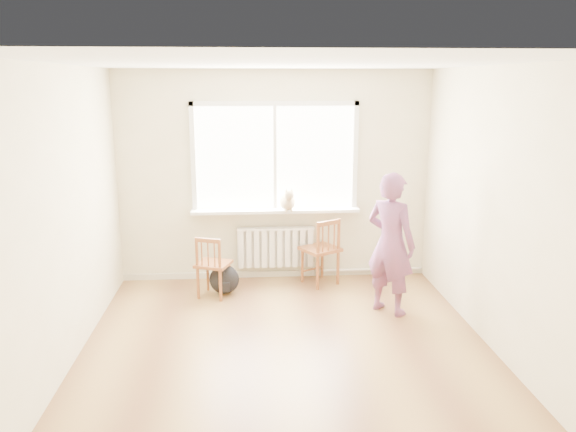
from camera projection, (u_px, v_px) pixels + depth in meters
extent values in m
plane|color=#A07841|center=(288.00, 356.00, 5.35)|extent=(4.50, 4.50, 0.00)
plane|color=white|center=(288.00, 63.00, 4.72)|extent=(4.50, 4.50, 0.00)
cube|color=beige|center=(275.00, 177.00, 7.22)|extent=(4.00, 0.01, 2.70)
cube|color=white|center=(275.00, 158.00, 7.14)|extent=(2.00, 0.02, 1.30)
cube|color=white|center=(275.00, 103.00, 6.96)|extent=(2.12, 0.05, 0.06)
cube|color=white|center=(193.00, 159.00, 7.04)|extent=(0.06, 0.05, 1.42)
cube|color=white|center=(355.00, 157.00, 7.19)|extent=(0.06, 0.05, 1.42)
cube|color=white|center=(275.00, 158.00, 7.12)|extent=(0.04, 0.05, 1.30)
cube|color=white|center=(276.00, 211.00, 7.21)|extent=(2.15, 0.22, 0.04)
cube|color=white|center=(275.00, 247.00, 7.38)|extent=(1.00, 0.02, 0.55)
cube|color=white|center=(276.00, 248.00, 7.34)|extent=(1.00, 0.10, 0.51)
cube|color=white|center=(276.00, 229.00, 7.27)|extent=(1.00, 0.12, 0.03)
cylinder|color=silver|center=(368.00, 270.00, 7.55)|extent=(1.40, 0.04, 0.04)
cube|color=beige|center=(275.00, 274.00, 7.51)|extent=(4.00, 0.03, 0.08)
cube|color=#964F2B|center=(213.00, 264.00, 6.76)|extent=(0.48, 0.47, 0.04)
cylinder|color=#964F2B|center=(229.00, 277.00, 6.90)|extent=(0.03, 0.03, 0.41)
cylinder|color=#964F2B|center=(208.00, 275.00, 6.98)|extent=(0.03, 0.03, 0.41)
cylinder|color=#964F2B|center=(220.00, 285.00, 6.63)|extent=(0.03, 0.03, 0.41)
cylinder|color=#964F2B|center=(198.00, 283.00, 6.71)|extent=(0.03, 0.03, 0.41)
cylinder|color=#964F2B|center=(220.00, 271.00, 6.59)|extent=(0.04, 0.04, 0.77)
cylinder|color=#964F2B|center=(197.00, 268.00, 6.67)|extent=(0.04, 0.04, 0.77)
cube|color=#964F2B|center=(208.00, 240.00, 6.54)|extent=(0.30, 0.14, 0.05)
cylinder|color=#964F2B|center=(214.00, 254.00, 6.56)|extent=(0.02, 0.02, 0.31)
cylinder|color=#964F2B|center=(208.00, 254.00, 6.58)|extent=(0.02, 0.02, 0.31)
cylinder|color=#964F2B|center=(202.00, 253.00, 6.60)|extent=(0.02, 0.02, 0.31)
cube|color=#964F2B|center=(320.00, 249.00, 7.17)|extent=(0.58, 0.57, 0.04)
cylinder|color=#964F2B|center=(322.00, 261.00, 7.44)|extent=(0.04, 0.04, 0.46)
cylinder|color=#964F2B|center=(302.00, 265.00, 7.26)|extent=(0.04, 0.04, 0.46)
cylinder|color=#964F2B|center=(338.00, 267.00, 7.18)|extent=(0.04, 0.04, 0.46)
cylinder|color=#964F2B|center=(318.00, 272.00, 7.00)|extent=(0.04, 0.04, 0.46)
cylinder|color=#964F2B|center=(338.00, 252.00, 7.13)|extent=(0.04, 0.04, 0.87)
cylinder|color=#964F2B|center=(318.00, 256.00, 6.95)|extent=(0.04, 0.04, 0.87)
cube|color=#964F2B|center=(329.00, 223.00, 6.95)|extent=(0.32, 0.21, 0.06)
cylinder|color=#964F2B|center=(334.00, 236.00, 7.04)|extent=(0.02, 0.02, 0.35)
cylinder|color=#964F2B|center=(328.00, 237.00, 6.99)|extent=(0.02, 0.02, 0.35)
cylinder|color=#964F2B|center=(323.00, 238.00, 6.94)|extent=(0.02, 0.02, 0.35)
imported|color=#C04440|center=(391.00, 244.00, 6.20)|extent=(0.68, 0.69, 1.60)
ellipsoid|color=beige|center=(287.00, 202.00, 7.12)|extent=(0.22, 0.31, 0.22)
sphere|color=beige|center=(289.00, 195.00, 6.95)|extent=(0.12, 0.12, 0.12)
cone|color=beige|center=(286.00, 190.00, 6.94)|extent=(0.04, 0.04, 0.05)
cone|color=beige|center=(292.00, 190.00, 6.95)|extent=(0.04, 0.04, 0.05)
cylinder|color=beige|center=(286.00, 204.00, 7.28)|extent=(0.04, 0.20, 0.03)
cylinder|color=beige|center=(286.00, 208.00, 7.02)|extent=(0.03, 0.03, 0.11)
cylinder|color=beige|center=(291.00, 208.00, 7.03)|extent=(0.03, 0.03, 0.11)
ellipsoid|color=black|center=(224.00, 279.00, 6.88)|extent=(0.39, 0.30, 0.36)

